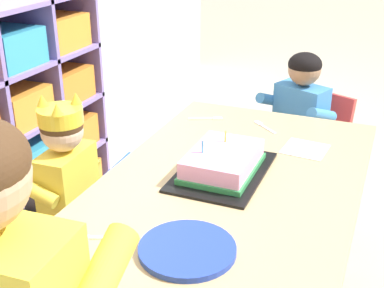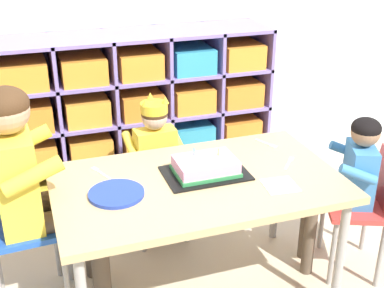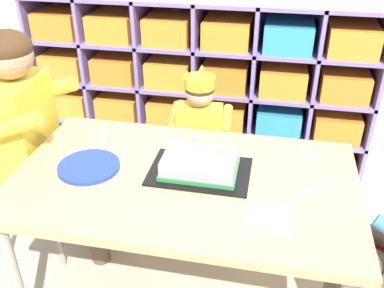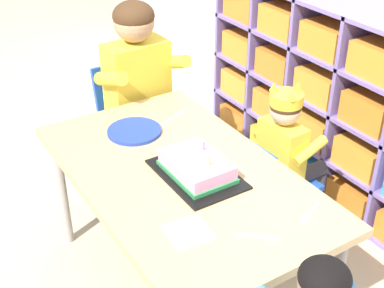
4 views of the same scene
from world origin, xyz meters
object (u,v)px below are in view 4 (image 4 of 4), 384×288
object	(u,v)px
activity_table	(181,183)
child_with_crown	(288,147)
classroom_chair_blue	(268,183)
fork_near_cake_tray	(310,214)
paper_plate_stack	(134,131)
fork_at_table_front_edge	(175,117)
birthday_cake_on_tray	(197,168)
fork_beside_plate_stack	(259,237)
adult_helper_seated	(144,86)
classroom_chair_adult_side	(134,116)

from	to	relation	value
activity_table	child_with_crown	world-z (taller)	child_with_crown
classroom_chair_blue	fork_near_cake_tray	bearing A→B (deg)	150.92
paper_plate_stack	fork_at_table_front_edge	world-z (taller)	paper_plate_stack
birthday_cake_on_tray	fork_at_table_front_edge	size ratio (longest dim) A/B	2.56
activity_table	fork_beside_plate_stack	distance (m)	0.45
classroom_chair_blue	paper_plate_stack	world-z (taller)	paper_plate_stack
child_with_crown	fork_near_cake_tray	bearing A→B (deg)	142.27
birthday_cake_on_tray	fork_near_cake_tray	distance (m)	0.44
activity_table	fork_near_cake_tray	distance (m)	0.51
adult_helper_seated	fork_at_table_front_edge	distance (m)	0.29
activity_table	fork_at_table_front_edge	world-z (taller)	fork_at_table_front_edge
activity_table	fork_at_table_front_edge	bearing A→B (deg)	152.58
activity_table	classroom_chair_blue	size ratio (longest dim) A/B	2.06
activity_table	classroom_chair_blue	world-z (taller)	activity_table
classroom_chair_blue	adult_helper_seated	distance (m)	0.75
child_with_crown	fork_at_table_front_edge	size ratio (longest dim) A/B	5.76
classroom_chair_blue	child_with_crown	bearing A→B (deg)	-90.27
fork_beside_plate_stack	classroom_chair_blue	bearing A→B (deg)	-91.82
fork_beside_plate_stack	birthday_cake_on_tray	bearing A→B (deg)	-51.92
fork_beside_plate_stack	classroom_chair_adult_side	bearing A→B (deg)	-56.72
classroom_chair_blue	birthday_cake_on_tray	xyz separation A→B (m)	(0.09, -0.44, 0.29)
activity_table	classroom_chair_adult_side	xyz separation A→B (m)	(-0.78, 0.19, -0.13)
fork_at_table_front_edge	birthday_cake_on_tray	bearing A→B (deg)	47.96
classroom_chair_adult_side	fork_beside_plate_stack	distance (m)	1.26
classroom_chair_blue	fork_near_cake_tray	xyz separation A→B (m)	(0.49, -0.24, 0.26)
paper_plate_stack	child_with_crown	bearing A→B (deg)	62.58
classroom_chair_blue	classroom_chair_adult_side	distance (m)	0.80
adult_helper_seated	paper_plate_stack	world-z (taller)	adult_helper_seated
adult_helper_seated	fork_at_table_front_edge	size ratio (longest dim) A/B	7.38
adult_helper_seated	birthday_cake_on_tray	world-z (taller)	adult_helper_seated
child_with_crown	fork_beside_plate_stack	distance (m)	0.76
classroom_chair_blue	fork_beside_plate_stack	world-z (taller)	fork_beside_plate_stack
birthday_cake_on_tray	fork_at_table_front_edge	distance (m)	0.46
fork_beside_plate_stack	activity_table	bearing A→B (deg)	-46.52
adult_helper_seated	birthday_cake_on_tray	size ratio (longest dim) A/B	2.88
classroom_chair_blue	birthday_cake_on_tray	bearing A→B (deg)	99.03
classroom_chair_adult_side	birthday_cake_on_tray	bearing A→B (deg)	-103.30
paper_plate_stack	fork_near_cake_tray	size ratio (longest dim) A/B	1.83
child_with_crown	fork_near_cake_tray	world-z (taller)	child_with_crown
child_with_crown	fork_at_table_front_edge	xyz separation A→B (m)	(-0.34, -0.38, 0.11)
fork_at_table_front_edge	activity_table	bearing A→B (deg)	40.70
classroom_chair_adult_side	fork_at_table_front_edge	xyz separation A→B (m)	(0.40, 0.01, 0.18)
paper_plate_stack	fork_beside_plate_stack	xyz separation A→B (m)	(0.80, 0.03, -0.01)
paper_plate_stack	fork_near_cake_tray	bearing A→B (deg)	17.41
activity_table	child_with_crown	xyz separation A→B (m)	(-0.05, 0.58, -0.05)
classroom_chair_blue	paper_plate_stack	xyz separation A→B (m)	(-0.31, -0.49, 0.26)
classroom_chair_blue	adult_helper_seated	bearing A→B (deg)	21.20
child_with_crown	paper_plate_stack	world-z (taller)	child_with_crown
child_with_crown	fork_beside_plate_stack	size ratio (longest dim) A/B	7.42
activity_table	fork_near_cake_tray	size ratio (longest dim) A/B	9.89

